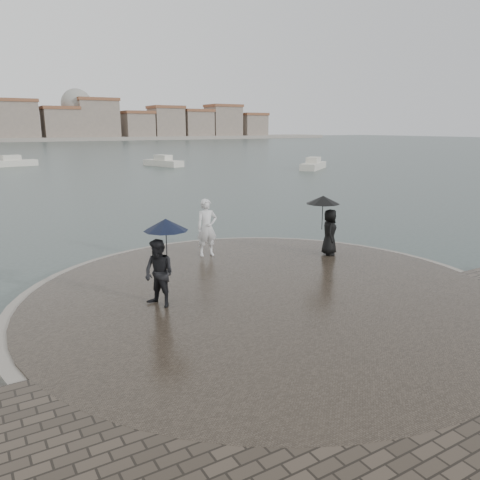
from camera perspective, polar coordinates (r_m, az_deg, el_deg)
ground at (r=9.67m, az=15.22°, el=-14.24°), size 400.00×400.00×0.00m
kerb_ring at (r=12.04m, az=3.20°, el=-7.24°), size 12.50×12.50×0.32m
quay_tip at (r=12.03m, az=3.20°, el=-7.14°), size 11.90×11.90×0.36m
statue at (r=15.11m, az=-4.06°, el=1.53°), size 0.74×0.55×1.85m
visitor_left at (r=10.92m, az=-9.61°, el=-2.34°), size 1.21×1.10×2.04m
visitor_right at (r=15.37m, az=10.58°, el=2.38°), size 1.22×1.09×1.95m
boats at (r=49.41m, az=-17.09°, el=8.29°), size 49.44×25.69×1.50m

